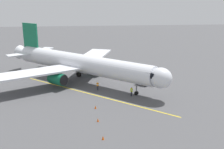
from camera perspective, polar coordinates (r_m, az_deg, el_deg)
name	(u,v)px	position (r m, az deg, el deg)	size (l,w,h in m)	color
ground_plane	(84,82)	(57.85, -6.02, -1.56)	(220.00, 220.00, 0.00)	#4C4C4F
apron_lead_in_line	(81,92)	(52.17, -6.56, -3.58)	(0.24, 40.00, 0.01)	yellow
airplane	(80,64)	(56.94, -6.85, 2.31)	(33.63, 32.36, 11.50)	silver
ground_crew_marshaller	(132,92)	(49.36, 4.14, -3.61)	(0.45, 0.47, 1.71)	#23232D
ground_crew_wing_walker	(98,86)	(52.39, -3.05, -2.39)	(0.45, 0.34, 1.71)	#23232D
baggage_cart_near_nose	(143,82)	(55.78, 6.47, -1.55)	(2.88, 2.76, 1.27)	#9E9EA3
safety_cone_nose_left	(95,107)	(44.24, -3.51, -6.88)	(0.32, 0.32, 0.55)	#F2590F
safety_cone_nose_right	(98,120)	(39.93, -2.99, -9.54)	(0.32, 0.32, 0.55)	#F2590F
safety_cone_wing_port	(103,138)	(35.38, -1.91, -13.17)	(0.32, 0.32, 0.55)	#F2590F
safety_cone_wing_starboard	(159,85)	(55.34, 9.95, -2.26)	(0.32, 0.32, 0.55)	#F2590F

